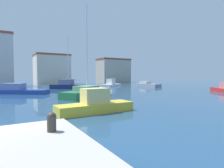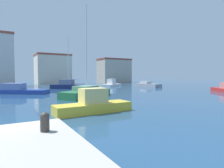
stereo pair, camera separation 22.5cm
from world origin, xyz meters
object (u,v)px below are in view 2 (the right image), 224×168
object	(u,v)px
motorboat_white_inner_mooring	(112,84)
sailboat_green_outer_mooring	(86,92)
motorboat_grey_mid_harbor	(147,85)
sailboat_navy_distant_east	(68,85)
motorboat_blue_far_right	(19,90)
motorboat_yellow_distant_north	(93,104)
mooring_bollard	(45,121)

from	to	relation	value
motorboat_white_inner_mooring	sailboat_green_outer_mooring	xyz separation A→B (m)	(-13.18, -17.01, 0.01)
motorboat_grey_mid_harbor	sailboat_green_outer_mooring	xyz separation A→B (m)	(-19.36, -11.73, 0.12)
sailboat_navy_distant_east	motorboat_blue_far_right	xyz separation A→B (m)	(-8.64, -5.44, -0.17)
motorboat_white_inner_mooring	motorboat_yellow_distant_north	size ratio (longest dim) A/B	1.16
sailboat_navy_distant_east	motorboat_yellow_distant_north	bearing A→B (deg)	-102.54
motorboat_grey_mid_harbor	motorboat_white_inner_mooring	bearing A→B (deg)	139.46
motorboat_white_inner_mooring	motorboat_grey_mid_harbor	world-z (taller)	motorboat_white_inner_mooring
motorboat_grey_mid_harbor	sailboat_green_outer_mooring	world-z (taller)	sailboat_green_outer_mooring
sailboat_navy_distant_east	motorboat_white_inner_mooring	xyz separation A→B (m)	(11.10, 2.84, -0.13)
mooring_bollard	motorboat_yellow_distant_north	distance (m)	7.89
mooring_bollard	motorboat_grey_mid_harbor	xyz separation A→B (m)	(26.70, 26.77, -0.91)
motorboat_blue_far_right	motorboat_white_inner_mooring	size ratio (longest dim) A/B	1.14
motorboat_blue_far_right	sailboat_green_outer_mooring	bearing A→B (deg)	-53.11
motorboat_blue_far_right	mooring_bollard	bearing A→B (deg)	-91.89
sailboat_navy_distant_east	motorboat_blue_far_right	bearing A→B (deg)	-147.79
motorboat_yellow_distant_north	mooring_bollard	bearing A→B (deg)	-123.88
motorboat_white_inner_mooring	motorboat_grey_mid_harbor	size ratio (longest dim) A/B	0.98
sailboat_navy_distant_east	motorboat_grey_mid_harbor	world-z (taller)	sailboat_navy_distant_east
motorboat_yellow_distant_north	sailboat_green_outer_mooring	bearing A→B (deg)	70.84
sailboat_navy_distant_east	motorboat_white_inner_mooring	distance (m)	11.46
motorboat_white_inner_mooring	sailboat_green_outer_mooring	size ratio (longest dim) A/B	0.60
motorboat_blue_far_right	motorboat_yellow_distant_north	bearing A→B (deg)	-78.26
sailboat_navy_distant_east	motorboat_yellow_distant_north	size ratio (longest dim) A/B	1.77
mooring_bollard	motorboat_white_inner_mooring	xyz separation A→B (m)	(20.52, 32.06, -0.80)
sailboat_navy_distant_east	sailboat_green_outer_mooring	size ratio (longest dim) A/B	0.90
mooring_bollard	motorboat_white_inner_mooring	size ratio (longest dim) A/B	0.08
motorboat_white_inner_mooring	motorboat_yellow_distant_north	distance (m)	30.22
mooring_bollard	motorboat_blue_far_right	bearing A→B (deg)	88.11
motorboat_blue_far_right	motorboat_white_inner_mooring	xyz separation A→B (m)	(19.74, 8.28, 0.04)
mooring_bollard	sailboat_green_outer_mooring	bearing A→B (deg)	64.00
motorboat_blue_far_right	sailboat_green_outer_mooring	distance (m)	10.92
motorboat_blue_far_right	sailboat_navy_distant_east	bearing A→B (deg)	32.21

